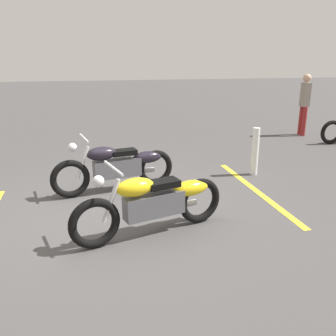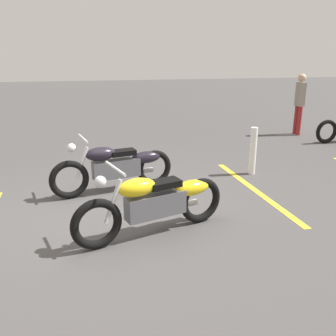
% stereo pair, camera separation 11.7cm
% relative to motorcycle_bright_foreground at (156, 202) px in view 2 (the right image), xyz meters
% --- Properties ---
extents(ground_plane, '(60.00, 60.00, 0.00)m').
position_rel_motorcycle_bright_foreground_xyz_m(ground_plane, '(-0.55, 0.85, -0.46)').
color(ground_plane, '#474444').
extents(motorcycle_bright_foreground, '(2.17, 0.85, 1.04)m').
position_rel_motorcycle_bright_foreground_xyz_m(motorcycle_bright_foreground, '(0.00, 0.00, 0.00)').
color(motorcycle_bright_foreground, black).
rests_on(motorcycle_bright_foreground, ground).
extents(motorcycle_dark_foreground, '(2.20, 0.77, 1.04)m').
position_rel_motorcycle_bright_foreground_xyz_m(motorcycle_dark_foreground, '(-0.37, 1.74, 0.00)').
color(motorcycle_dark_foreground, black).
rests_on(motorcycle_dark_foreground, ground).
extents(bystander_near_row, '(0.24, 0.31, 1.81)m').
position_rel_motorcycle_bright_foreground_xyz_m(bystander_near_row, '(5.43, 5.33, 0.55)').
color(bystander_near_row, maroon).
rests_on(bystander_near_row, ground).
extents(bollard_post, '(0.14, 0.14, 0.97)m').
position_rel_motorcycle_bright_foreground_xyz_m(bollard_post, '(2.41, 2.10, 0.02)').
color(bollard_post, white).
rests_on(bollard_post, ground).
extents(parking_stripe_mid, '(0.21, 3.20, 0.01)m').
position_rel_motorcycle_bright_foreground_xyz_m(parking_stripe_mid, '(2.06, 1.23, -0.46)').
color(parking_stripe_mid, yellow).
rests_on(parking_stripe_mid, ground).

